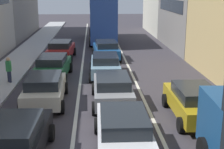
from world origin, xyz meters
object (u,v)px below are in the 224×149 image
(sedan_left_lane_fifth, at_px, (61,49))
(wagon_left_lane_second, at_px, (15,140))
(sedan_right_lane_behind_truck, at_px, (194,101))
(pedestrian_near_kerb, at_px, (9,69))
(sedan_centre_lane_second, at_px, (123,130))
(sedan_left_lane_fourth, at_px, (53,66))
(sedan_centre_lane_fifth, at_px, (106,49))
(sedan_left_lane_third, at_px, (45,88))
(bus_mid_queue_primary, at_px, (102,15))
(coupe_centre_lane_fourth, at_px, (105,65))
(hatchback_centre_lane_third, at_px, (113,89))

(sedan_left_lane_fifth, bearing_deg, wagon_left_lane_second, -177.18)
(sedan_right_lane_behind_truck, relative_size, pedestrian_near_kerb, 2.60)
(sedan_centre_lane_second, height_order, sedan_left_lane_fourth, same)
(wagon_left_lane_second, bearing_deg, sedan_centre_lane_fifth, -11.09)
(sedan_left_lane_third, bearing_deg, bus_mid_queue_primary, -11.33)
(coupe_centre_lane_fourth, distance_m, sedan_left_lane_fifth, 6.57)
(sedan_left_lane_fourth, bearing_deg, sedan_right_lane_behind_truck, -132.43)
(coupe_centre_lane_fourth, xyz_separation_m, bus_mid_queue_primary, (0.26, 14.13, 2.03))
(sedan_left_lane_fourth, relative_size, pedestrian_near_kerb, 2.64)
(sedan_left_lane_fifth, bearing_deg, sedan_left_lane_third, -176.20)
(sedan_centre_lane_second, xyz_separation_m, sedan_centre_lane_fifth, (0.05, 15.39, 0.00))
(bus_mid_queue_primary, bearing_deg, sedan_left_lane_fifth, 156.85)
(sedan_centre_lane_second, bearing_deg, pedestrian_near_kerb, 35.61)
(sedan_left_lane_third, height_order, coupe_centre_lane_fourth, same)
(sedan_centre_lane_second, xyz_separation_m, bus_mid_queue_primary, (0.02, 24.15, 2.03))
(sedan_left_lane_fourth, distance_m, sedan_centre_lane_fifth, 6.63)
(wagon_left_lane_second, height_order, sedan_left_lane_fifth, same)
(sedan_centre_lane_second, relative_size, sedan_left_lane_third, 1.00)
(hatchback_centre_lane_third, bearing_deg, sedan_right_lane_behind_truck, -120.88)
(coupe_centre_lane_fourth, relative_size, sedan_centre_lane_fifth, 0.98)
(sedan_centre_lane_second, bearing_deg, hatchback_centre_lane_third, 1.59)
(sedan_left_lane_fifth, bearing_deg, sedan_left_lane_fourth, -176.81)
(coupe_centre_lane_fourth, bearing_deg, sedan_left_lane_fourth, 93.98)
(sedan_centre_lane_second, relative_size, sedan_right_lane_behind_truck, 1.00)
(wagon_left_lane_second, relative_size, sedan_left_lane_fifth, 0.99)
(hatchback_centre_lane_third, xyz_separation_m, sedan_centre_lane_fifth, (0.14, 10.55, 0.00))
(bus_mid_queue_primary, bearing_deg, sedan_centre_lane_second, 179.88)
(sedan_centre_lane_fifth, distance_m, sedan_left_lane_fifth, 3.66)
(sedan_left_lane_third, bearing_deg, pedestrian_near_kerb, 35.36)
(sedan_left_lane_fourth, distance_m, sedan_right_lane_behind_truck, 9.88)
(sedan_left_lane_fourth, height_order, sedan_left_lane_fifth, same)
(sedan_left_lane_fifth, xyz_separation_m, pedestrian_near_kerb, (-2.43, -7.05, 0.15))
(sedan_centre_lane_second, relative_size, sedan_left_lane_fourth, 0.98)
(hatchback_centre_lane_third, relative_size, sedan_left_lane_third, 0.99)
(coupe_centre_lane_fourth, bearing_deg, sedan_left_lane_third, 147.83)
(sedan_centre_lane_fifth, bearing_deg, sedan_left_lane_fourth, 143.27)
(coupe_centre_lane_fourth, height_order, bus_mid_queue_primary, bus_mid_queue_primary)
(sedan_centre_lane_second, height_order, sedan_left_lane_third, same)
(sedan_centre_lane_second, bearing_deg, sedan_left_lane_fourth, 20.55)
(wagon_left_lane_second, xyz_separation_m, bus_mid_queue_primary, (3.63, 24.67, 2.03))
(bus_mid_queue_primary, bearing_deg, pedestrian_near_kerb, 158.65)
(wagon_left_lane_second, relative_size, bus_mid_queue_primary, 0.41)
(hatchback_centre_lane_third, height_order, pedestrian_near_kerb, pedestrian_near_kerb)
(sedan_right_lane_behind_truck, bearing_deg, sedan_left_lane_fifth, 28.69)
(sedan_centre_lane_second, relative_size, bus_mid_queue_primary, 0.41)
(coupe_centre_lane_fourth, relative_size, sedan_right_lane_behind_truck, 1.00)
(hatchback_centre_lane_third, height_order, bus_mid_queue_primary, bus_mid_queue_primary)
(sedan_left_lane_third, xyz_separation_m, sedan_centre_lane_fifth, (3.48, 10.30, 0.00))
(wagon_left_lane_second, bearing_deg, bus_mid_queue_primary, -6.49)
(pedestrian_near_kerb, bearing_deg, sedan_right_lane_behind_truck, 110.32)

